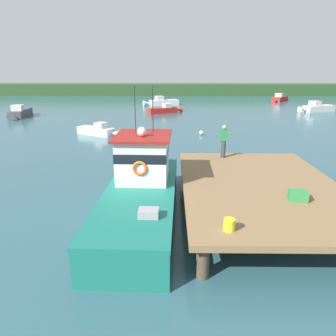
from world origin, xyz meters
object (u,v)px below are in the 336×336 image
object	(u,v)px
moored_boat_far_left	(99,131)
moored_boat_off_the_point	(162,102)
moored_boat_mid_harbor	(279,99)
moored_boat_far_right	(165,110)
moored_boat_outer_mooring	(19,113)
mooring_buoy_outer	(201,133)
crate_single_by_cleat	(298,196)
deckhand_by_the_boat	(224,141)
main_fishing_boat	(142,189)
moored_boat_near_channel	(317,108)
mooring_buoy_spare_mooring	(127,144)
bait_bucket	(229,225)

from	to	relation	value
moored_boat_far_left	moored_boat_off_the_point	xyz separation A→B (m)	(4.71, 23.93, 0.13)
moored_boat_mid_harbor	moored_boat_far_right	distance (m)	26.18
moored_boat_mid_harbor	moored_boat_outer_mooring	xyz separation A→B (m)	(-37.86, -20.24, 0.01)
mooring_buoy_outer	crate_single_by_cleat	bearing A→B (deg)	-84.36
crate_single_by_cleat	deckhand_by_the_boat	distance (m)	5.62
main_fishing_boat	moored_boat_outer_mooring	world-z (taller)	main_fishing_boat
mooring_buoy_outer	moored_boat_mid_harbor	bearing A→B (deg)	61.07
deckhand_by_the_boat	moored_boat_far_right	bearing A→B (deg)	97.71
main_fishing_boat	moored_boat_off_the_point	distance (m)	39.23
main_fishing_boat	mooring_buoy_outer	distance (m)	15.90
moored_boat_near_channel	mooring_buoy_spare_mooring	xyz separation A→B (m)	(-22.97, -20.62, -0.27)
moored_boat_off_the_point	moored_boat_outer_mooring	bearing A→B (deg)	-141.34
main_fishing_boat	moored_boat_near_channel	distance (m)	37.68
bait_bucket	moored_boat_off_the_point	xyz separation A→B (m)	(-3.22, 42.76, -0.86)
crate_single_by_cleat	moored_boat_outer_mooring	distance (m)	35.46
deckhand_by_the_boat	moored_boat_outer_mooring	world-z (taller)	deckhand_by_the_boat
moored_boat_outer_mooring	moored_boat_off_the_point	size ratio (longest dim) A/B	1.02
mooring_buoy_spare_mooring	moored_boat_far_right	bearing A→B (deg)	82.93
bait_bucket	moored_boat_far_left	bearing A→B (deg)	112.85
moored_boat_outer_mooring	moored_boat_mid_harbor	bearing A→B (deg)	28.14
bait_bucket	mooring_buoy_spare_mooring	world-z (taller)	bait_bucket
main_fishing_boat	deckhand_by_the_boat	distance (m)	5.45
crate_single_by_cleat	moored_boat_off_the_point	distance (m)	41.11
bait_bucket	moored_boat_outer_mooring	distance (m)	35.52
bait_bucket	deckhand_by_the_boat	size ratio (longest dim) A/B	0.21
main_fishing_boat	moored_boat_far_left	bearing A→B (deg)	108.84
crate_single_by_cleat	bait_bucket	world-z (taller)	bait_bucket
main_fishing_boat	moored_boat_mid_harbor	bearing A→B (deg)	65.86
moored_boat_mid_harbor	moored_boat_near_channel	world-z (taller)	moored_boat_near_channel
crate_single_by_cleat	moored_boat_off_the_point	world-z (taller)	crate_single_by_cleat
moored_boat_far_right	moored_boat_near_channel	world-z (taller)	moored_boat_near_channel
mooring_buoy_outer	moored_boat_far_left	bearing A→B (deg)	-179.11
bait_bucket	moored_boat_near_channel	xyz separation A→B (m)	(18.09, 34.94, -0.87)
moored_boat_far_right	moored_boat_off_the_point	world-z (taller)	moored_boat_off_the_point
moored_boat_far_left	mooring_buoy_spare_mooring	distance (m)	5.45
crate_single_by_cleat	moored_boat_near_channel	world-z (taller)	crate_single_by_cleat
bait_bucket	moored_boat_far_right	size ratio (longest dim) A/B	0.07
moored_boat_outer_mooring	mooring_buoy_spare_mooring	world-z (taller)	moored_boat_outer_mooring
moored_boat_near_channel	moored_boat_off_the_point	xyz separation A→B (m)	(-21.31, 7.81, 0.01)
bait_bucket	moored_boat_off_the_point	size ratio (longest dim) A/B	0.06
bait_bucket	moored_boat_far_left	world-z (taller)	bait_bucket
bait_bucket	moored_boat_far_right	distance (m)	33.46
main_fishing_boat	mooring_buoy_outer	size ratio (longest dim) A/B	27.04
main_fishing_boat	moored_boat_off_the_point	world-z (taller)	main_fishing_boat
moored_boat_far_left	moored_boat_far_right	world-z (taller)	moored_boat_far_right
moored_boat_far_left	mooring_buoy_outer	bearing A→B (deg)	0.89
deckhand_by_the_boat	moored_boat_outer_mooring	size ratio (longest dim) A/B	0.28
crate_single_by_cleat	moored_boat_far_left	distance (m)	19.85
mooring_buoy_spare_mooring	deckhand_by_the_boat	bearing A→B (deg)	-49.74
main_fishing_boat	mooring_buoy_outer	xyz separation A→B (m)	(3.71, 15.44, -0.82)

